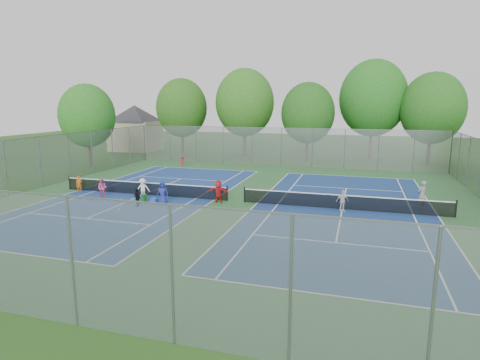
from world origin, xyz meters
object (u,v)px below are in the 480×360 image
Objects in this scene: ball_hopper at (144,198)px; instructor at (422,195)px; net_left at (143,189)px; net_right at (343,202)px; ball_crate at (154,201)px.

instructor is at bearing 10.76° from ball_hopper.
net_left reaches higher than ball_hopper.
net_right is 32.84× the size of ball_crate.
net_right reaches higher than ball_hopper.
net_right is 7.05× the size of instructor.
ball_hopper is at bearing -59.01° from net_left.
net_left is 23.87× the size of ball_hopper.
net_right is (14.00, 0.00, 0.00)m from net_left.
instructor is (4.72, 1.44, 0.46)m from net_right.
net_left is at bearing -35.63° from instructor.
net_left is at bearing 134.50° from ball_crate.
instructor reaches higher than ball_crate.
net_left and net_right have the same top height.
ball_crate is (1.92, -1.95, -0.29)m from net_left.
net_left is 2.22m from ball_hopper.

